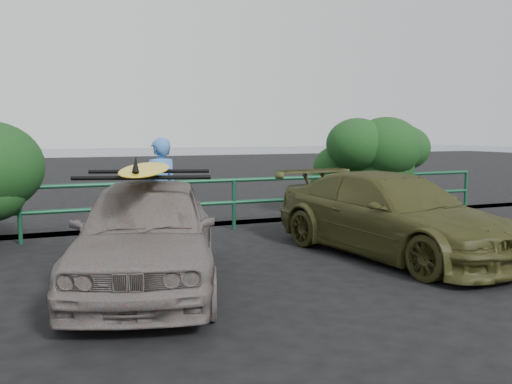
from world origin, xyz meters
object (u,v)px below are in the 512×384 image
sedan (147,233)px  olive_vehicle (393,215)px  guardrail (186,206)px  man (160,190)px  surfboard (146,169)px

sedan → olive_vehicle: 4.02m
sedan → guardrail: bearing=84.2°
sedan → olive_vehicle: sedan is taller
sedan → man: size_ratio=2.23×
sedan → man: (0.86, 2.94, 0.22)m
sedan → olive_vehicle: size_ratio=0.92×
olive_vehicle → surfboard: bearing=176.8°
guardrail → surfboard: surfboard is taller
guardrail → sedan: bearing=-112.8°
surfboard → olive_vehicle: bearing=22.4°
sedan → surfboard: bearing=0.0°
man → surfboard: man is taller
guardrail → sedan: 3.96m
sedan → olive_vehicle: bearing=22.4°
olive_vehicle → surfboard: size_ratio=1.65×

